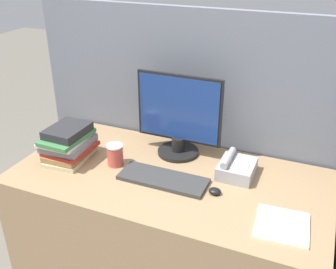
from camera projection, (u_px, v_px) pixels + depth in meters
name	position (u px, v px, depth m)	size (l,w,h in m)	color
cubicle_panel_rear	(197.00, 141.00, 2.34)	(1.99, 0.04, 1.54)	slate
desk	(169.00, 235.00, 2.16)	(1.59, 0.78, 0.78)	#937551
monitor	(179.00, 120.00, 2.10)	(0.47, 0.23, 0.46)	black
keyboard	(163.00, 179.00, 1.94)	(0.44, 0.16, 0.02)	#333333
mouse	(215.00, 191.00, 1.84)	(0.06, 0.05, 0.03)	black
coffee_cup	(115.00, 155.00, 2.06)	(0.09, 0.09, 0.12)	#BF4C3F
book_stack	(69.00, 143.00, 2.10)	(0.24, 0.29, 0.19)	#C6B78C
desk_telephone	(236.00, 168.00, 1.98)	(0.17, 0.20, 0.11)	#99999E
paper_pile	(282.00, 225.00, 1.63)	(0.23, 0.24, 0.01)	white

